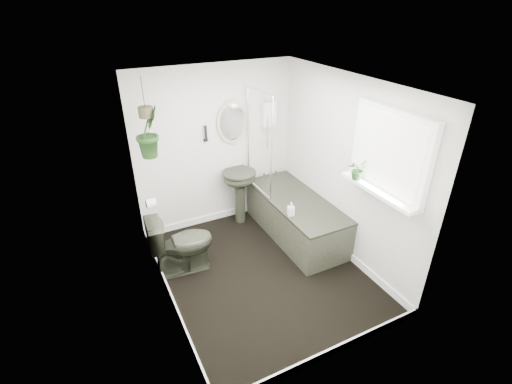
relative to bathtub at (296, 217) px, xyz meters
name	(u,v)px	position (x,y,z in m)	size (l,w,h in m)	color
floor	(261,271)	(-0.80, -0.50, -0.30)	(2.30, 2.80, 0.02)	black
ceiling	(263,83)	(-0.80, -0.50, 2.02)	(2.30, 2.80, 0.02)	white
wall_back	(216,148)	(-0.80, 0.91, 0.86)	(2.30, 0.02, 2.30)	silver
wall_front	(343,263)	(-0.80, -1.91, 0.86)	(2.30, 0.02, 2.30)	silver
wall_left	(157,215)	(-1.96, -0.50, 0.86)	(0.02, 2.80, 2.30)	silver
wall_right	(346,170)	(0.36, -0.50, 0.86)	(0.02, 2.80, 2.30)	silver
skirting	(261,268)	(-0.80, -0.50, -0.24)	(2.30, 2.80, 0.10)	white
bathtub	(296,217)	(0.00, 0.00, 0.00)	(0.72, 1.72, 0.58)	black
bath_screen	(259,143)	(-0.33, 0.49, 0.99)	(0.04, 0.72, 1.40)	silver
shower_box	(269,114)	(0.00, 0.84, 1.26)	(0.20, 0.10, 0.35)	white
oval_mirror	(233,122)	(-0.55, 0.87, 1.21)	(0.46, 0.03, 0.62)	#B5AB8E
wall_sconce	(206,134)	(-0.95, 0.86, 1.11)	(0.04, 0.04, 0.22)	black
toilet_roll_holder	(151,203)	(-1.90, 0.20, 0.61)	(0.11, 0.11, 0.11)	white
window_recess	(390,152)	(0.29, -1.20, 1.36)	(0.08, 1.00, 0.90)	white
window_sill	(378,191)	(0.22, -1.20, 0.94)	(0.18, 1.00, 0.04)	white
window_blinds	(387,153)	(0.24, -1.20, 1.36)	(0.01, 0.86, 0.76)	white
toilet	(182,243)	(-1.65, -0.03, 0.10)	(0.44, 0.76, 0.78)	black
pedestal_sink	(240,197)	(-0.55, 0.68, 0.12)	(0.48, 0.41, 0.82)	black
sill_plant	(357,169)	(0.17, -0.90, 1.07)	(0.20, 0.18, 0.23)	black
hanging_plant	(148,132)	(-1.77, 0.45, 1.38)	(0.32, 0.26, 0.59)	black
soap_bottle	(291,209)	(-0.29, -0.32, 0.38)	(0.08, 0.08, 0.18)	black
hanging_pot	(145,112)	(-1.77, 0.45, 1.62)	(0.16, 0.16, 0.12)	#3C3525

